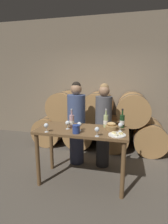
# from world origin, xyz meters

# --- Properties ---
(ground_plane) EXTENTS (10.00, 10.00, 0.00)m
(ground_plane) POSITION_xyz_m (0.00, 0.00, 0.00)
(ground_plane) COLOR #564F44
(stone_wall_back) EXTENTS (10.00, 0.12, 3.20)m
(stone_wall_back) POSITION_xyz_m (0.00, 2.14, 1.60)
(stone_wall_back) COLOR #7F705B
(stone_wall_back) RESTS_ON ground_plane
(barrel_stack) EXTENTS (3.17, 0.92, 1.37)m
(barrel_stack) POSITION_xyz_m (-0.00, 1.56, 0.63)
(barrel_stack) COLOR #A87A47
(barrel_stack) RESTS_ON ground_plane
(tasting_table) EXTENTS (1.44, 0.64, 0.92)m
(tasting_table) POSITION_xyz_m (0.00, 0.00, 0.77)
(tasting_table) COLOR brown
(tasting_table) RESTS_ON ground_plane
(person_left) EXTENTS (0.35, 0.35, 1.64)m
(person_left) POSITION_xyz_m (-0.27, 0.62, 0.83)
(person_left) COLOR #2D334C
(person_left) RESTS_ON ground_plane
(person_right) EXTENTS (0.31, 0.31, 1.61)m
(person_right) POSITION_xyz_m (0.26, 0.62, 0.83)
(person_right) COLOR #232326
(person_right) RESTS_ON ground_plane
(wine_bottle_red) EXTENTS (0.08, 0.08, 0.31)m
(wine_bottle_red) POSITION_xyz_m (0.61, 0.24, 1.03)
(wine_bottle_red) COLOR #193819
(wine_bottle_red) RESTS_ON tasting_table
(wine_bottle_white) EXTENTS (0.08, 0.08, 0.30)m
(wine_bottle_white) POSITION_xyz_m (0.35, 0.21, 1.03)
(wine_bottle_white) COLOR #ADBC7F
(wine_bottle_white) RESTS_ON tasting_table
(wine_bottle_rose) EXTENTS (0.08, 0.08, 0.31)m
(wine_bottle_rose) POSITION_xyz_m (-0.18, 0.04, 1.03)
(wine_bottle_rose) COLOR #BC8E93
(wine_bottle_rose) RESTS_ON tasting_table
(blue_crock) EXTENTS (0.12, 0.12, 0.12)m
(blue_crock) POSITION_xyz_m (-0.04, -0.21, 0.99)
(blue_crock) COLOR navy
(blue_crock) RESTS_ON tasting_table
(bread_basket) EXTENTS (0.19, 0.19, 0.12)m
(bread_basket) POSITION_xyz_m (0.45, 0.10, 0.97)
(bread_basket) COLOR olive
(bread_basket) RESTS_ON tasting_table
(cheese_plate) EXTENTS (0.25, 0.25, 0.04)m
(cheese_plate) POSITION_xyz_m (0.55, -0.16, 0.93)
(cheese_plate) COLOR white
(cheese_plate) RESTS_ON tasting_table
(wine_glass_far_left) EXTENTS (0.07, 0.07, 0.14)m
(wine_glass_far_left) POSITION_xyz_m (-0.49, -0.26, 1.02)
(wine_glass_far_left) COLOR white
(wine_glass_far_left) RESTS_ON tasting_table
(wine_glass_left) EXTENTS (0.07, 0.07, 0.14)m
(wine_glass_left) POSITION_xyz_m (-0.22, -0.05, 1.02)
(wine_glass_left) COLOR white
(wine_glass_left) RESTS_ON tasting_table
(wine_glass_center) EXTENTS (0.07, 0.07, 0.14)m
(wine_glass_center) POSITION_xyz_m (-0.02, -0.08, 1.02)
(wine_glass_center) COLOR white
(wine_glass_center) RESTS_ON tasting_table
(wine_glass_right) EXTENTS (0.07, 0.07, 0.14)m
(wine_glass_right) POSITION_xyz_m (0.28, -0.27, 1.02)
(wine_glass_right) COLOR white
(wine_glass_right) RESTS_ON tasting_table
(wine_glass_far_right) EXTENTS (0.07, 0.07, 0.14)m
(wine_glass_far_right) POSITION_xyz_m (0.59, 0.03, 1.02)
(wine_glass_far_right) COLOR white
(wine_glass_far_right) RESTS_ON tasting_table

